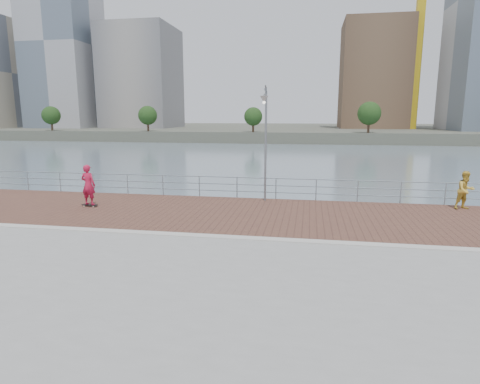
% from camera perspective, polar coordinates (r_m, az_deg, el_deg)
% --- Properties ---
extents(water, '(400.00, 400.00, 0.00)m').
position_cam_1_polar(water, '(15.11, -1.33, -13.84)').
color(water, slate).
rests_on(water, ground).
extents(seawall, '(40.00, 24.00, 2.00)m').
position_cam_1_polar(seawall, '(10.35, -7.07, -20.16)').
color(seawall, gray).
rests_on(seawall, ground).
extents(brick_lane, '(40.00, 6.80, 0.02)m').
position_cam_1_polar(brick_lane, '(17.80, 0.88, -3.12)').
color(brick_lane, brown).
rests_on(brick_lane, seawall).
extents(curb, '(40.00, 0.40, 0.06)m').
position_cam_1_polar(curb, '(14.38, -1.37, -6.47)').
color(curb, '#B7B5AD').
rests_on(curb, seawall).
extents(far_shore, '(320.00, 95.00, 2.50)m').
position_cam_1_polar(far_shore, '(136.08, 8.80, 8.67)').
color(far_shore, '#4C5142').
rests_on(far_shore, ground).
extents(guardrail, '(39.06, 0.06, 1.13)m').
position_cam_1_polar(guardrail, '(20.95, 2.34, 0.92)').
color(guardrail, '#8C9EA8').
rests_on(guardrail, brick_lane).
extents(street_lamp, '(0.40, 1.16, 5.48)m').
position_cam_1_polar(street_lamp, '(19.68, 3.57, 9.63)').
color(street_lamp, slate).
rests_on(street_lamp, brick_lane).
extents(skateboard, '(0.80, 0.27, 0.09)m').
position_cam_1_polar(skateboard, '(20.46, -20.59, -1.74)').
color(skateboard, black).
rests_on(skateboard, brick_lane).
extents(skateboarder, '(0.74, 0.52, 1.93)m').
position_cam_1_polar(skateboarder, '(20.28, -20.78, 0.96)').
color(skateboarder, '#BD193E').
rests_on(skateboarder, skateboard).
extents(bystander, '(1.03, 0.91, 1.78)m').
position_cam_1_polar(bystander, '(21.19, 29.41, 0.22)').
color(bystander, gold).
rests_on(bystander, brick_lane).
extents(tower_crane, '(47.00, 2.00, 50.70)m').
position_cam_1_polar(tower_crane, '(123.52, 23.12, 23.78)').
color(tower_crane, gold).
rests_on(tower_crane, far_shore).
extents(skyline, '(233.00, 41.00, 62.23)m').
position_cam_1_polar(skyline, '(122.20, 23.36, 19.48)').
color(skyline, '#ADA38E').
rests_on(skyline, far_shore).
extents(shoreline_trees, '(109.62, 4.94, 6.59)m').
position_cam_1_polar(shoreline_trees, '(90.72, 5.59, 10.88)').
color(shoreline_trees, '#473323').
rests_on(shoreline_trees, far_shore).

